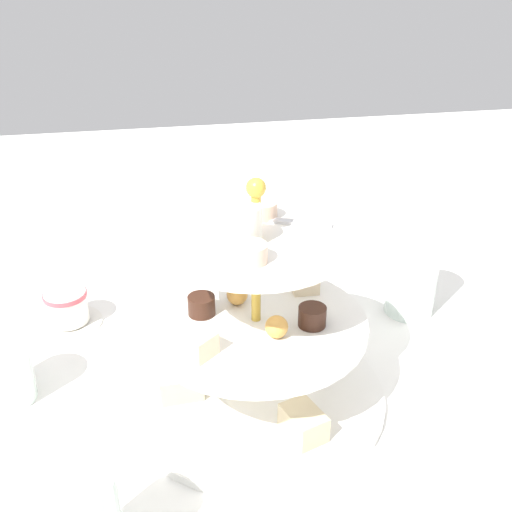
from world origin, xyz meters
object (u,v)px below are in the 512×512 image
object	(u,v)px
tiered_serving_stand	(255,340)
teacup_with_saucer	(67,309)
butter_knife_right	(208,264)
water_glass_short_left	(3,371)
water_glass_tall_right	(413,271)

from	to	relation	value
tiered_serving_stand	teacup_with_saucer	size ratio (longest dim) A/B	3.28
butter_knife_right	water_glass_short_left	bearing A→B (deg)	33.90
butter_knife_right	water_glass_tall_right	bearing A→B (deg)	130.75
water_glass_short_left	butter_knife_right	bearing A→B (deg)	-133.63
teacup_with_saucer	water_glass_short_left	bearing A→B (deg)	68.54
water_glass_tall_right	water_glass_short_left	distance (m)	0.54
water_glass_tall_right	butter_knife_right	size ratio (longest dim) A/B	0.77
water_glass_tall_right	teacup_with_saucer	world-z (taller)	water_glass_tall_right
tiered_serving_stand	butter_knife_right	world-z (taller)	tiered_serving_stand
water_glass_tall_right	teacup_with_saucer	bearing A→B (deg)	-7.42
tiered_serving_stand	water_glass_short_left	distance (m)	0.29
water_glass_tall_right	butter_knife_right	bearing A→B (deg)	-36.79
tiered_serving_stand	butter_knife_right	bearing A→B (deg)	-87.94
teacup_with_saucer	tiered_serving_stand	bearing A→B (deg)	137.94
water_glass_tall_right	butter_knife_right	xyz separation A→B (m)	(0.26, -0.20, -0.06)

